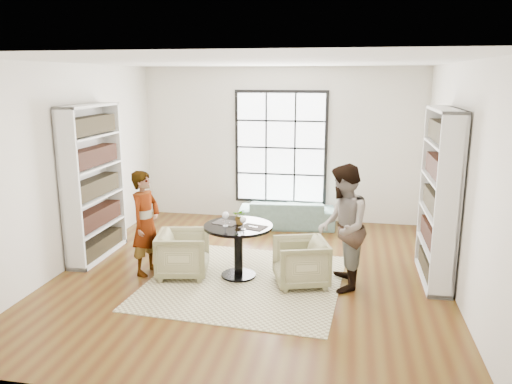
% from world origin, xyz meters
% --- Properties ---
extents(ground, '(6.00, 6.00, 0.00)m').
position_xyz_m(ground, '(0.00, 0.00, 0.00)').
color(ground, '#553C14').
extents(room_shell, '(6.00, 6.01, 6.00)m').
position_xyz_m(room_shell, '(0.00, 0.54, 1.26)').
color(room_shell, silver).
rests_on(room_shell, ground).
extents(rug, '(2.80, 2.80, 0.01)m').
position_xyz_m(rug, '(-0.04, -0.29, 0.01)').
color(rug, '#C3BF92').
rests_on(rug, ground).
extents(pedestal_table, '(0.97, 0.97, 0.77)m').
position_xyz_m(pedestal_table, '(-0.16, -0.13, 0.56)').
color(pedestal_table, black).
rests_on(pedestal_table, ground).
extents(sofa, '(1.86, 0.88, 0.52)m').
position_xyz_m(sofa, '(0.21, 2.45, 0.26)').
color(sofa, slate).
rests_on(sofa, ground).
extents(armchair_left, '(0.84, 0.82, 0.65)m').
position_xyz_m(armchair_left, '(-0.95, -0.22, 0.33)').
color(armchair_left, tan).
rests_on(armchair_left, ground).
extents(armchair_right, '(0.88, 0.87, 0.64)m').
position_xyz_m(armchair_right, '(0.73, -0.23, 0.32)').
color(armchair_right, tan).
rests_on(armchair_right, ground).
extents(person_left, '(0.47, 0.62, 1.52)m').
position_xyz_m(person_left, '(-1.50, -0.22, 0.76)').
color(person_left, gray).
rests_on(person_left, ground).
extents(person_right, '(0.68, 0.86, 1.70)m').
position_xyz_m(person_right, '(1.28, -0.23, 0.85)').
color(person_right, gray).
rests_on(person_right, ground).
extents(placemat_left, '(0.40, 0.35, 0.01)m').
position_xyz_m(placemat_left, '(-0.35, -0.06, 0.78)').
color(placemat_left, black).
rests_on(placemat_left, pedestal_table).
extents(placemat_right, '(0.40, 0.35, 0.01)m').
position_xyz_m(placemat_right, '(0.07, -0.20, 0.78)').
color(placemat_right, black).
rests_on(placemat_right, pedestal_table).
extents(cutlery_left, '(0.20, 0.25, 0.01)m').
position_xyz_m(cutlery_left, '(-0.35, -0.06, 0.78)').
color(cutlery_left, '#BABABF').
rests_on(cutlery_left, placemat_left).
extents(cutlery_right, '(0.20, 0.25, 0.01)m').
position_xyz_m(cutlery_right, '(0.07, -0.20, 0.78)').
color(cutlery_right, '#BABABF').
rests_on(cutlery_right, placemat_right).
extents(wine_glass_left, '(0.10, 0.10, 0.21)m').
position_xyz_m(wine_glass_left, '(-0.32, -0.22, 0.92)').
color(wine_glass_left, silver).
rests_on(wine_glass_left, pedestal_table).
extents(wine_glass_right, '(0.09, 0.09, 0.19)m').
position_xyz_m(wine_glass_right, '(-0.05, -0.32, 0.91)').
color(wine_glass_right, silver).
rests_on(wine_glass_right, pedestal_table).
extents(flower_centerpiece, '(0.22, 0.20, 0.23)m').
position_xyz_m(flower_centerpiece, '(-0.14, -0.07, 0.89)').
color(flower_centerpiece, gray).
rests_on(flower_centerpiece, pedestal_table).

